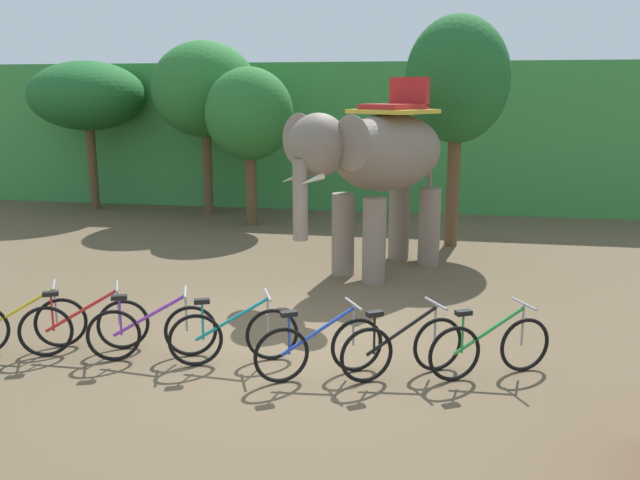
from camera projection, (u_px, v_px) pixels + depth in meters
name	position (u px, v px, depth m)	size (l,w,h in m)	color
ground_plane	(298.00, 344.00, 9.57)	(80.00, 80.00, 0.00)	brown
foliage_hedge	(386.00, 132.00, 22.50)	(36.00, 6.00, 4.34)	#3D8E42
tree_far_right	(88.00, 96.00, 19.91)	(3.40, 3.40, 4.39)	brown
tree_far_left	(205.00, 90.00, 18.95)	(2.97, 2.97, 4.90)	brown
tree_left	(249.00, 115.00, 17.47)	(2.29, 2.29, 4.13)	brown
tree_right	(457.00, 81.00, 14.90)	(2.31, 2.31, 5.17)	brown
elephant	(378.00, 161.00, 12.87)	(3.29, 4.01, 3.78)	gray
bike_yellow	(21.00, 324.00, 9.23)	(1.52, 0.89, 0.92)	black
bike_red	(85.00, 326.00, 9.17)	(1.55, 0.84, 0.92)	black
bike_purple	(152.00, 331.00, 8.97)	(1.62, 0.73, 0.92)	black
bike_teal	(234.00, 335.00, 8.83)	(1.60, 0.77, 0.92)	black
bike_blue	(320.00, 348.00, 8.39)	(1.50, 0.92, 0.92)	black
bike_black	(403.00, 347.00, 8.40)	(1.48, 0.94, 0.92)	black
bike_green	(490.00, 347.00, 8.41)	(1.53, 0.87, 0.92)	black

